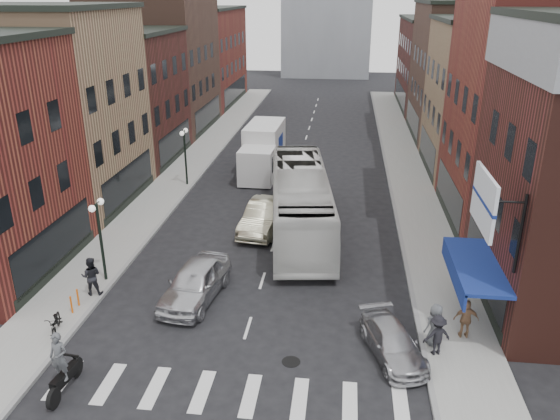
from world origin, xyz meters
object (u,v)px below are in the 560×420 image
object	(u,v)px
sedan_left_far	(264,216)
parked_bicycle	(56,323)
streetlamp_near	(99,226)
ped_left_solo	(91,276)
ped_right_c	(435,325)
sedan_left_near	(195,282)
billboard_sign	(486,203)
motorcycle_rider	(61,365)
box_truck	(263,150)
bike_rack	(75,301)
curb_car	(393,342)
transit_bus	(300,201)
ped_right_a	(437,335)
streetlamp_far	(185,146)
ped_right_b	(466,319)

from	to	relation	value
sedan_left_far	parked_bicycle	bearing A→B (deg)	-112.79
streetlamp_near	ped_left_solo	xyz separation A→B (m)	(0.00, -1.37, -1.86)
sedan_left_far	ped_right_c	size ratio (longest dim) A/B	3.02
sedan_left_near	parked_bicycle	world-z (taller)	sedan_left_near
parked_bicycle	billboard_sign	bearing A→B (deg)	-17.23
motorcycle_rider	ped_left_solo	distance (m)	6.48
box_truck	sedan_left_near	bearing A→B (deg)	-88.77
ped_right_c	sedan_left_near	bearing A→B (deg)	-43.14
streetlamp_near	box_truck	xyz separation A→B (m)	(4.89, 17.83, -1.16)
sedan_left_near	ped_left_solo	world-z (taller)	ped_left_solo
bike_rack	sedan_left_near	size ratio (longest dim) A/B	0.16
sedan_left_near	curb_car	distance (m)	9.07
bike_rack	transit_bus	bearing A→B (deg)	47.77
sedan_left_near	ped_right_a	world-z (taller)	ped_right_a
streetlamp_far	sedan_left_near	xyz separation A→B (m)	(4.68, -15.00, -2.06)
billboard_sign	sedan_left_near	size ratio (longest dim) A/B	0.74
ped_left_solo	ped_right_b	distance (m)	16.14
billboard_sign	motorcycle_rider	xyz separation A→B (m)	(-14.18, -4.09, -5.01)
motorcycle_rider	transit_bus	bearing A→B (deg)	71.57
curb_car	ped_right_a	bearing A→B (deg)	-13.94
streetlamp_near	ped_right_c	distance (m)	15.30
sedan_left_near	curb_car	bearing A→B (deg)	-12.41
streetlamp_far	transit_bus	distance (m)	11.15
ped_left_solo	ped_right_a	world-z (taller)	ped_left_solo
sedan_left_near	ped_right_c	bearing A→B (deg)	-5.41
box_truck	transit_bus	bearing A→B (deg)	-68.63
parked_bicycle	ped_right_c	world-z (taller)	ped_right_c
streetlamp_near	sedan_left_far	bearing A→B (deg)	46.58
transit_bus	sedan_left_far	world-z (taller)	transit_bus
streetlamp_near	ped_right_b	xyz separation A→B (m)	(16.08, -2.79, -1.94)
sedan_left_near	ped_right_b	xyz separation A→B (m)	(11.41, -1.79, 0.12)
curb_car	ped_left_solo	xyz separation A→B (m)	(-13.18, 2.77, 0.47)
parked_bicycle	ped_right_b	xyz separation A→B (m)	(16.18, 1.70, 0.36)
streetlamp_far	curb_car	size ratio (longest dim) A/B	1.02
billboard_sign	ped_right_b	xyz separation A→B (m)	(0.10, 0.71, -5.16)
billboard_sign	sedan_left_near	distance (m)	12.73
motorcycle_rider	sedan_left_far	world-z (taller)	motorcycle_rider
box_truck	ped_right_b	distance (m)	23.47
streetlamp_far	motorcycle_rider	distance (m)	21.74
motorcycle_rider	ped_right_a	world-z (taller)	motorcycle_rider
sedan_left_near	sedan_left_far	xyz separation A→B (m)	(1.92, 7.97, 0.01)
bike_rack	ped_right_b	bearing A→B (deg)	-0.30
sedan_left_far	ped_right_a	world-z (taller)	ped_right_a
billboard_sign	ped_left_solo	bearing A→B (deg)	172.43
box_truck	motorcycle_rider	xyz separation A→B (m)	(-3.09, -25.43, -0.63)
billboard_sign	motorcycle_rider	distance (m)	15.58
streetlamp_near	transit_bus	bearing A→B (deg)	39.23
bike_rack	ped_right_c	size ratio (longest dim) A/B	0.46
billboard_sign	sedan_left_near	xyz separation A→B (m)	(-11.31, 2.50, -5.28)
ped_right_a	ped_right_b	bearing A→B (deg)	-154.31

